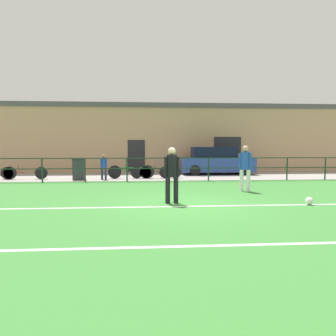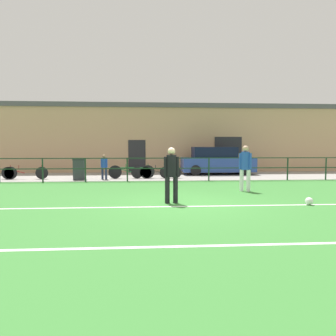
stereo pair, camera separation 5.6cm
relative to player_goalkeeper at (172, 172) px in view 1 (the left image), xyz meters
The scene contains 16 objects.
ground 1.04m from the player_goalkeeper, 24.49° to the right, with size 60.00×44.00×0.04m, color #387A33.
field_line_touchline 1.14m from the player_goalkeeper, 58.81° to the right, with size 36.00×0.11×0.00m, color white.
field_line_hash 4.16m from the player_goalkeeper, 85.43° to the right, with size 36.00×0.11×0.00m, color white.
pavement_strip 8.41m from the player_goalkeeper, 87.79° to the left, with size 48.00×5.00×0.02m, color gray.
perimeter_fence 5.87m from the player_goalkeeper, 86.85° to the left, with size 36.07×0.07×1.15m.
clubhouse_facade 12.13m from the player_goalkeeper, 88.46° to the left, with size 28.00×2.56×4.50m.
player_goalkeeper is the anchor object (origin of this frame).
player_striker 3.77m from the player_goalkeeper, 37.46° to the left, with size 0.42×0.30×1.74m.
soccer_ball_match 4.12m from the player_goalkeeper, ahead, with size 0.22×0.22×0.22m, color white.
spectator_child 7.28m from the player_goalkeeper, 113.44° to the left, with size 0.34×0.22×1.26m.
parked_car_red 9.87m from the player_goalkeeper, 69.39° to the left, with size 4.31×1.83×1.64m.
bicycle_parked_0 7.10m from the player_goalkeeper, 94.04° to the left, with size 2.12×0.04×0.72m.
bicycle_parked_1 7.24m from the player_goalkeeper, 102.25° to the left, with size 2.41×0.04×0.78m.
bicycle_parked_2 9.93m from the player_goalkeeper, 134.65° to the left, with size 2.32×0.04×0.73m.
bicycle_parked_3 7.08m from the player_goalkeeper, 90.06° to the left, with size 2.20×0.04×0.71m.
trash_bin_0 7.86m from the player_goalkeeper, 121.82° to the left, with size 0.58×0.49×1.06m.
Camera 1 is at (-1.11, -9.05, 1.72)m, focal length 33.16 mm.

